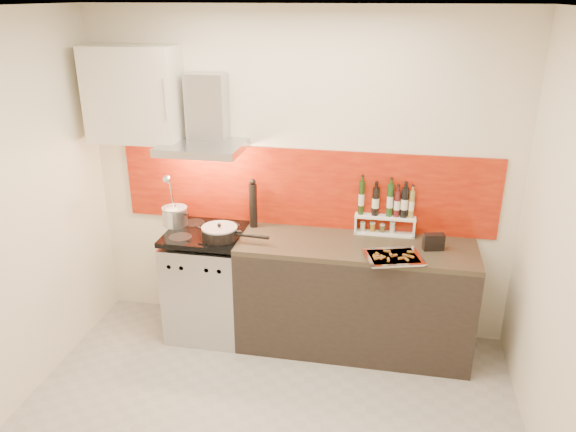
% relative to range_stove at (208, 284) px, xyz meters
% --- Properties ---
extents(floor, '(3.40, 3.40, 0.00)m').
position_rel_range_stove_xyz_m(floor, '(0.70, -1.10, -0.44)').
color(floor, '#9E9991').
rests_on(floor, ground).
extents(ceiling, '(3.40, 2.80, 0.02)m').
position_rel_range_stove_xyz_m(ceiling, '(0.70, -1.10, 2.16)').
color(ceiling, white).
rests_on(ceiling, back_wall).
extents(back_wall, '(3.40, 0.02, 2.60)m').
position_rel_range_stove_xyz_m(back_wall, '(0.70, 0.30, 0.86)').
color(back_wall, silver).
rests_on(back_wall, ground).
extents(backsplash, '(3.00, 0.02, 0.64)m').
position_rel_range_stove_xyz_m(backsplash, '(0.75, 0.29, 0.78)').
color(backsplash, maroon).
rests_on(backsplash, back_wall).
extents(range_stove, '(0.60, 0.60, 0.91)m').
position_rel_range_stove_xyz_m(range_stove, '(0.00, 0.00, 0.00)').
color(range_stove, '#B7B7BA').
rests_on(range_stove, ground).
extents(counter, '(1.80, 0.60, 0.90)m').
position_rel_range_stove_xyz_m(counter, '(1.20, 0.00, 0.01)').
color(counter, black).
rests_on(counter, ground).
extents(range_hood, '(0.62, 0.50, 0.61)m').
position_rel_range_stove_xyz_m(range_hood, '(0.00, 0.14, 1.30)').
color(range_hood, '#B7B7BA').
rests_on(range_hood, back_wall).
extents(upper_cabinet, '(0.70, 0.35, 0.72)m').
position_rel_range_stove_xyz_m(upper_cabinet, '(-0.55, 0.13, 1.51)').
color(upper_cabinet, beige).
rests_on(upper_cabinet, back_wall).
extents(stock_pot, '(0.20, 0.20, 0.18)m').
position_rel_range_stove_xyz_m(stock_pot, '(-0.28, 0.09, 0.54)').
color(stock_pot, '#B7B7BA').
rests_on(stock_pot, range_stove).
extents(saute_pan, '(0.53, 0.28, 0.13)m').
position_rel_range_stove_xyz_m(saute_pan, '(0.17, -0.11, 0.52)').
color(saute_pan, black).
rests_on(saute_pan, range_stove).
extents(utensil_jar, '(0.10, 0.15, 0.47)m').
position_rel_range_stove_xyz_m(utensil_jar, '(-0.28, 0.02, 0.60)').
color(utensil_jar, silver).
rests_on(utensil_jar, range_stove).
extents(pepper_mill, '(0.06, 0.06, 0.41)m').
position_rel_range_stove_xyz_m(pepper_mill, '(0.35, 0.19, 0.66)').
color(pepper_mill, black).
rests_on(pepper_mill, counter).
extents(step_shelf, '(0.47, 0.13, 0.42)m').
position_rel_range_stove_xyz_m(step_shelf, '(1.41, 0.24, 0.64)').
color(step_shelf, white).
rests_on(step_shelf, counter).
extents(caddy_box, '(0.16, 0.10, 0.13)m').
position_rel_range_stove_xyz_m(caddy_box, '(1.76, 0.01, 0.52)').
color(caddy_box, black).
rests_on(caddy_box, counter).
extents(baking_tray, '(0.47, 0.41, 0.03)m').
position_rel_range_stove_xyz_m(baking_tray, '(1.48, -0.20, 0.47)').
color(baking_tray, silver).
rests_on(baking_tray, counter).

